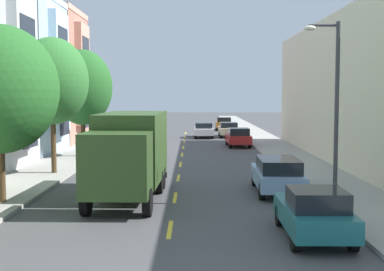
# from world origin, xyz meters

# --- Properties ---
(ground_plane) EXTENTS (160.00, 160.00, 0.00)m
(ground_plane) POSITION_xyz_m (0.00, 30.00, 0.00)
(ground_plane) COLOR #424244
(sidewalk_left) EXTENTS (3.20, 120.00, 0.14)m
(sidewalk_left) POSITION_xyz_m (-7.10, 28.00, 0.07)
(sidewalk_left) COLOR #99968E
(sidewalk_left) RESTS_ON ground_plane
(sidewalk_right) EXTENTS (3.20, 120.00, 0.14)m
(sidewalk_right) POSITION_xyz_m (7.10, 28.00, 0.07)
(sidewalk_right) COLOR #99968E
(sidewalk_right) RESTS_ON ground_plane
(lane_centerline_dashes) EXTENTS (0.14, 47.20, 0.01)m
(lane_centerline_dashes) POSITION_xyz_m (0.00, 24.50, 0.00)
(lane_centerline_dashes) COLOR yellow
(lane_centerline_dashes) RESTS_ON ground_plane
(townhouse_fifth_terracotta) EXTENTS (13.17, 7.53, 11.12)m
(townhouse_fifth_terracotta) POSITION_xyz_m (-14.88, 35.04, 5.36)
(townhouse_fifth_terracotta) COLOR #B27560
(townhouse_fifth_terracotta) RESTS_ON ground_plane
(street_tree_third) EXTENTS (3.66, 3.66, 6.90)m
(street_tree_third) POSITION_xyz_m (-6.40, 17.78, 4.82)
(street_tree_third) COLOR #47331E
(street_tree_third) RESTS_ON sidewalk_left
(street_tree_farthest) EXTENTS (3.85, 3.85, 6.90)m
(street_tree_farthest) POSITION_xyz_m (-6.40, 25.11, 4.59)
(street_tree_farthest) COLOR #47331E
(street_tree_farthest) RESTS_ON sidewalk_left
(street_lamp) EXTENTS (1.35, 0.28, 6.71)m
(street_lamp) POSITION_xyz_m (5.95, 10.72, 4.03)
(street_lamp) COLOR #38383D
(street_lamp) RESTS_ON sidewalk_right
(delivery_box_truck) EXTENTS (2.63, 7.47, 3.40)m
(delivery_box_truck) POSITION_xyz_m (-1.79, 11.79, 1.92)
(delivery_box_truck) COLOR #2D471E
(delivery_box_truck) RESTS_ON ground_plane
(parked_sedan_navy) EXTENTS (1.82, 4.51, 1.43)m
(parked_sedan_navy) POSITION_xyz_m (-4.28, 24.00, 0.75)
(parked_sedan_navy) COLOR navy
(parked_sedan_navy) RESTS_ON ground_plane
(parked_hatchback_charcoal) EXTENTS (1.81, 4.03, 1.50)m
(parked_hatchback_charcoal) POSITION_xyz_m (-4.27, 39.11, 0.76)
(parked_hatchback_charcoal) COLOR #333338
(parked_hatchback_charcoal) RESTS_ON ground_plane
(parked_sedan_champagne) EXTENTS (1.82, 4.51, 1.43)m
(parked_sedan_champagne) POSITION_xyz_m (4.23, 41.93, 0.75)
(parked_sedan_champagne) COLOR tan
(parked_sedan_champagne) RESTS_ON ground_plane
(parked_hatchback_orange) EXTENTS (1.77, 4.01, 1.50)m
(parked_hatchback_orange) POSITION_xyz_m (4.34, 51.54, 0.76)
(parked_hatchback_orange) COLOR orange
(parked_hatchback_orange) RESTS_ON ground_plane
(parked_hatchback_teal) EXTENTS (1.79, 4.02, 1.50)m
(parked_hatchback_teal) POSITION_xyz_m (4.20, 5.97, 0.76)
(parked_hatchback_teal) COLOR #195B60
(parked_hatchback_teal) RESTS_ON ground_plane
(parked_hatchback_red) EXTENTS (1.83, 4.04, 1.50)m
(parked_hatchback_red) POSITION_xyz_m (4.35, 32.45, 0.76)
(parked_hatchback_red) COLOR #AD1E1E
(parked_hatchback_red) RESTS_ON ground_plane
(parked_hatchback_silver) EXTENTS (1.82, 4.03, 1.50)m
(parked_hatchback_silver) POSITION_xyz_m (-4.47, 49.50, 0.76)
(parked_hatchback_silver) COLOR #B2B5BA
(parked_hatchback_silver) RESTS_ON ground_plane
(parked_wagon_sky) EXTENTS (1.94, 4.75, 1.50)m
(parked_wagon_sky) POSITION_xyz_m (4.29, 13.02, 0.80)
(parked_wagon_sky) COLOR #7A9EC6
(parked_wagon_sky) RESTS_ON ground_plane
(moving_white_sedan) EXTENTS (1.80, 4.50, 1.43)m
(moving_white_sedan) POSITION_xyz_m (1.80, 41.23, 0.75)
(moving_white_sedan) COLOR silver
(moving_white_sedan) RESTS_ON ground_plane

